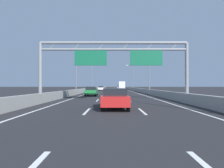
% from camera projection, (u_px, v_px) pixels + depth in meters
% --- Properties ---
extents(ground_plane, '(260.00, 260.00, 0.00)m').
position_uv_depth(ground_plane, '(112.00, 89.00, 99.81)').
color(ground_plane, '#262628').
extents(lane_dash_left_1, '(0.16, 3.00, 0.01)m').
position_uv_depth(lane_dash_left_1, '(86.00, 111.00, 12.30)').
color(lane_dash_left_1, white).
rests_on(lane_dash_left_1, ground_plane).
extents(lane_dash_left_2, '(0.16, 3.00, 0.01)m').
position_uv_depth(lane_dash_left_2, '(97.00, 100.00, 21.30)').
color(lane_dash_left_2, white).
rests_on(lane_dash_left_2, ground_plane).
extents(lane_dash_left_3, '(0.16, 3.00, 0.01)m').
position_uv_depth(lane_dash_left_3, '(101.00, 96.00, 30.30)').
color(lane_dash_left_3, white).
rests_on(lane_dash_left_3, ground_plane).
extents(lane_dash_left_4, '(0.16, 3.00, 0.01)m').
position_uv_depth(lane_dash_left_4, '(103.00, 93.00, 39.30)').
color(lane_dash_left_4, white).
rests_on(lane_dash_left_4, ground_plane).
extents(lane_dash_left_5, '(0.16, 3.00, 0.01)m').
position_uv_depth(lane_dash_left_5, '(105.00, 92.00, 48.30)').
color(lane_dash_left_5, white).
rests_on(lane_dash_left_5, ground_plane).
extents(lane_dash_left_6, '(0.16, 3.00, 0.01)m').
position_uv_depth(lane_dash_left_6, '(106.00, 91.00, 57.30)').
color(lane_dash_left_6, white).
rests_on(lane_dash_left_6, ground_plane).
extents(lane_dash_left_7, '(0.16, 3.00, 0.01)m').
position_uv_depth(lane_dash_left_7, '(107.00, 90.00, 66.30)').
color(lane_dash_left_7, white).
rests_on(lane_dash_left_7, ground_plane).
extents(lane_dash_left_8, '(0.16, 3.00, 0.01)m').
position_uv_depth(lane_dash_left_8, '(107.00, 90.00, 75.30)').
color(lane_dash_left_8, white).
rests_on(lane_dash_left_8, ground_plane).
extents(lane_dash_left_9, '(0.16, 3.00, 0.01)m').
position_uv_depth(lane_dash_left_9, '(108.00, 89.00, 84.30)').
color(lane_dash_left_9, white).
rests_on(lane_dash_left_9, ground_plane).
extents(lane_dash_left_10, '(0.16, 3.00, 0.01)m').
position_uv_depth(lane_dash_left_10, '(108.00, 89.00, 93.30)').
color(lane_dash_left_10, white).
rests_on(lane_dash_left_10, ground_plane).
extents(lane_dash_left_11, '(0.16, 3.00, 0.01)m').
position_uv_depth(lane_dash_left_11, '(108.00, 88.00, 102.30)').
color(lane_dash_left_11, white).
rests_on(lane_dash_left_11, ground_plane).
extents(lane_dash_left_12, '(0.16, 3.00, 0.01)m').
position_uv_depth(lane_dash_left_12, '(109.00, 88.00, 111.30)').
color(lane_dash_left_12, white).
rests_on(lane_dash_left_12, ground_plane).
extents(lane_dash_left_13, '(0.16, 3.00, 0.01)m').
position_uv_depth(lane_dash_left_13, '(109.00, 88.00, 120.30)').
color(lane_dash_left_13, white).
rests_on(lane_dash_left_13, ground_plane).
extents(lane_dash_left_14, '(0.16, 3.00, 0.01)m').
position_uv_depth(lane_dash_left_14, '(109.00, 88.00, 129.30)').
color(lane_dash_left_14, white).
rests_on(lane_dash_left_14, ground_plane).
extents(lane_dash_left_15, '(0.16, 3.00, 0.01)m').
position_uv_depth(lane_dash_left_15, '(109.00, 88.00, 138.30)').
color(lane_dash_left_15, white).
rests_on(lane_dash_left_15, ground_plane).
extents(lane_dash_left_16, '(0.16, 3.00, 0.01)m').
position_uv_depth(lane_dash_left_16, '(109.00, 88.00, 147.30)').
color(lane_dash_left_16, white).
rests_on(lane_dash_left_16, ground_plane).
extents(lane_dash_left_17, '(0.16, 3.00, 0.01)m').
position_uv_depth(lane_dash_left_17, '(109.00, 87.00, 156.30)').
color(lane_dash_left_17, white).
rests_on(lane_dash_left_17, ground_plane).
extents(lane_dash_right_1, '(0.16, 3.00, 0.01)m').
position_uv_depth(lane_dash_right_1, '(141.00, 111.00, 12.32)').
color(lane_dash_right_1, white).
rests_on(lane_dash_right_1, ground_plane).
extents(lane_dash_right_2, '(0.16, 3.00, 0.01)m').
position_uv_depth(lane_dash_right_2, '(129.00, 100.00, 21.32)').
color(lane_dash_right_2, white).
rests_on(lane_dash_right_2, ground_plane).
extents(lane_dash_right_3, '(0.16, 3.00, 0.01)m').
position_uv_depth(lane_dash_right_3, '(124.00, 96.00, 30.32)').
color(lane_dash_right_3, white).
rests_on(lane_dash_right_3, ground_plane).
extents(lane_dash_right_4, '(0.16, 3.00, 0.01)m').
position_uv_depth(lane_dash_right_4, '(121.00, 93.00, 39.32)').
color(lane_dash_right_4, white).
rests_on(lane_dash_right_4, ground_plane).
extents(lane_dash_right_5, '(0.16, 3.00, 0.01)m').
position_uv_depth(lane_dash_right_5, '(119.00, 92.00, 48.32)').
color(lane_dash_right_5, white).
rests_on(lane_dash_right_5, ground_plane).
extents(lane_dash_right_6, '(0.16, 3.00, 0.01)m').
position_uv_depth(lane_dash_right_6, '(118.00, 91.00, 57.32)').
color(lane_dash_right_6, white).
rests_on(lane_dash_right_6, ground_plane).
extents(lane_dash_right_7, '(0.16, 3.00, 0.01)m').
position_uv_depth(lane_dash_right_7, '(117.00, 90.00, 66.31)').
color(lane_dash_right_7, white).
rests_on(lane_dash_right_7, ground_plane).
extents(lane_dash_right_8, '(0.16, 3.00, 0.01)m').
position_uv_depth(lane_dash_right_8, '(116.00, 90.00, 75.31)').
color(lane_dash_right_8, white).
rests_on(lane_dash_right_8, ground_plane).
extents(lane_dash_right_9, '(0.16, 3.00, 0.01)m').
position_uv_depth(lane_dash_right_9, '(116.00, 89.00, 84.31)').
color(lane_dash_right_9, white).
rests_on(lane_dash_right_9, ground_plane).
extents(lane_dash_right_10, '(0.16, 3.00, 0.01)m').
position_uv_depth(lane_dash_right_10, '(115.00, 89.00, 93.31)').
color(lane_dash_right_10, white).
rests_on(lane_dash_right_10, ground_plane).
extents(lane_dash_right_11, '(0.16, 3.00, 0.01)m').
position_uv_depth(lane_dash_right_11, '(115.00, 88.00, 102.31)').
color(lane_dash_right_11, white).
rests_on(lane_dash_right_11, ground_plane).
extents(lane_dash_right_12, '(0.16, 3.00, 0.01)m').
position_uv_depth(lane_dash_right_12, '(115.00, 88.00, 111.31)').
color(lane_dash_right_12, white).
rests_on(lane_dash_right_12, ground_plane).
extents(lane_dash_right_13, '(0.16, 3.00, 0.01)m').
position_uv_depth(lane_dash_right_13, '(114.00, 88.00, 120.31)').
color(lane_dash_right_13, white).
rests_on(lane_dash_right_13, ground_plane).
extents(lane_dash_right_14, '(0.16, 3.00, 0.01)m').
position_uv_depth(lane_dash_right_14, '(114.00, 88.00, 129.31)').
color(lane_dash_right_14, white).
rests_on(lane_dash_right_14, ground_plane).
extents(lane_dash_right_15, '(0.16, 3.00, 0.01)m').
position_uv_depth(lane_dash_right_15, '(114.00, 88.00, 138.31)').
color(lane_dash_right_15, white).
rests_on(lane_dash_right_15, ground_plane).
extents(lane_dash_right_16, '(0.16, 3.00, 0.01)m').
position_uv_depth(lane_dash_right_16, '(114.00, 88.00, 147.31)').
color(lane_dash_right_16, white).
rests_on(lane_dash_right_16, ground_plane).
extents(lane_dash_right_17, '(0.16, 3.00, 0.01)m').
position_uv_depth(lane_dash_right_17, '(114.00, 87.00, 156.31)').
color(lane_dash_right_17, white).
rests_on(lane_dash_right_17, ground_plane).
extents(edge_line_left, '(0.16, 176.00, 0.01)m').
position_uv_depth(edge_line_left, '(100.00, 89.00, 87.79)').
color(edge_line_left, white).
rests_on(edge_line_left, ground_plane).
extents(edge_line_right, '(0.16, 176.00, 0.01)m').
position_uv_depth(edge_line_right, '(123.00, 89.00, 87.83)').
color(edge_line_right, white).
rests_on(edge_line_right, ground_plane).
extents(barrier_left, '(0.45, 220.00, 0.95)m').
position_uv_depth(barrier_left, '(100.00, 87.00, 109.79)').
color(barrier_left, '#9E9E99').
rests_on(barrier_left, ground_plane).
extents(barrier_right, '(0.45, 220.00, 0.95)m').
position_uv_depth(barrier_right, '(123.00, 87.00, 109.84)').
color(barrier_right, '#9E9E99').
rests_on(barrier_right, ground_plane).
extents(sign_gantry, '(15.85, 0.36, 6.36)m').
position_uv_depth(sign_gantry, '(114.00, 56.00, 19.99)').
color(sign_gantry, gray).
rests_on(sign_gantry, ground_plane).
extents(streetlamp_left_mid, '(2.58, 0.28, 9.50)m').
position_uv_depth(streetlamp_left_mid, '(77.00, 68.00, 39.63)').
color(streetlamp_left_mid, slate).
rests_on(streetlamp_left_mid, ground_plane).
extents(streetlamp_right_mid, '(2.58, 0.28, 9.50)m').
position_uv_depth(streetlamp_right_mid, '(148.00, 68.00, 39.69)').
color(streetlamp_right_mid, slate).
rests_on(streetlamp_right_mid, ground_plane).
extents(streetlamp_left_far, '(2.58, 0.28, 9.50)m').
position_uv_depth(streetlamp_left_far, '(92.00, 76.00, 71.06)').
color(streetlamp_left_far, slate).
rests_on(streetlamp_left_far, ground_plane).
extents(streetlamp_right_far, '(2.58, 0.28, 9.50)m').
position_uv_depth(streetlamp_right_far, '(132.00, 76.00, 71.11)').
color(streetlamp_right_far, slate).
rests_on(streetlamp_right_far, ground_plane).
extents(orange_car, '(1.83, 4.67, 1.53)m').
position_uv_depth(orange_car, '(120.00, 87.00, 85.34)').
color(orange_car, orange).
rests_on(orange_car, ground_plane).
extents(red_car, '(1.87, 4.14, 1.48)m').
position_uv_depth(red_car, '(114.00, 98.00, 13.75)').
color(red_car, red).
rests_on(red_car, ground_plane).
extents(green_car, '(1.78, 4.30, 1.49)m').
position_uv_depth(green_car, '(91.00, 91.00, 30.22)').
color(green_car, '#1E7A38').
rests_on(green_car, ground_plane).
extents(white_car, '(1.77, 4.26, 1.48)m').
position_uv_depth(white_car, '(100.00, 88.00, 63.07)').
color(white_car, silver).
rests_on(white_car, ground_plane).
extents(silver_car, '(1.78, 4.17, 1.54)m').
position_uv_depth(silver_car, '(118.00, 87.00, 104.12)').
color(silver_car, '#A8ADB2').
rests_on(silver_car, ground_plane).
extents(box_truck, '(2.41, 7.86, 3.21)m').
position_uv_depth(box_truck, '(121.00, 85.00, 75.57)').
color(box_truck, '#194799').
rests_on(box_truck, ground_plane).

